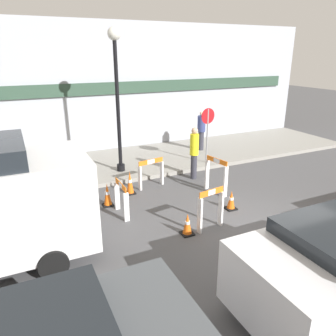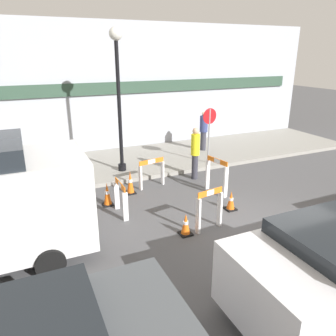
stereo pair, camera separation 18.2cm
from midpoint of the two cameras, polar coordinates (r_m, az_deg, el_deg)
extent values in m
plane|color=#4C4C4F|center=(8.57, 14.74, -10.82)|extent=(60.00, 60.00, 0.00)
cube|color=gray|center=(13.64, -2.70, 1.68)|extent=(18.00, 3.93, 0.14)
cube|color=#A3A8B2|center=(14.97, -6.01, 13.69)|extent=(18.00, 0.12, 5.50)
cube|color=#2D4738|center=(14.86, -5.87, 13.84)|extent=(16.20, 0.10, 0.50)
cylinder|color=black|center=(12.12, -8.63, 0.10)|extent=(0.29, 0.29, 0.24)
cylinder|color=black|center=(11.60, -9.16, 10.06)|extent=(0.13, 0.13, 4.49)
sphere|color=silver|center=(11.46, -9.85, 22.07)|extent=(0.44, 0.44, 0.44)
cylinder|color=gray|center=(12.71, 6.43, 5.51)|extent=(0.06, 0.06, 2.10)
cylinder|color=red|center=(12.55, 6.56, 8.98)|extent=(0.60, 0.07, 0.60)
cube|color=white|center=(9.39, -9.41, -4.86)|extent=(0.13, 0.06, 0.81)
cube|color=white|center=(8.71, -7.86, -6.77)|extent=(0.13, 0.06, 0.81)
cube|color=orange|center=(8.86, -8.82, -2.97)|extent=(0.04, 0.84, 0.15)
cube|color=white|center=(8.86, -8.82, -2.97)|extent=(0.03, 0.25, 0.14)
cube|color=white|center=(8.10, 4.92, -8.30)|extent=(0.08, 0.14, 0.94)
cube|color=white|center=(8.51, 8.58, -6.99)|extent=(0.08, 0.14, 0.94)
cube|color=orange|center=(8.07, 6.95, -4.20)|extent=(0.75, 0.14, 0.15)
cube|color=white|center=(8.07, 6.95, -4.20)|extent=(0.23, 0.07, 0.14)
cube|color=white|center=(10.14, 9.46, -2.39)|extent=(0.14, 0.08, 1.00)
cube|color=white|center=(10.69, 6.33, -1.09)|extent=(0.14, 0.08, 1.00)
cube|color=orange|center=(10.22, 8.00, 1.28)|extent=(0.19, 0.87, 0.15)
cube|color=white|center=(10.22, 8.00, 1.28)|extent=(0.08, 0.27, 0.14)
cube|color=white|center=(11.02, -1.56, -0.83)|extent=(0.08, 0.14, 0.81)
cube|color=white|center=(10.60, -5.40, -1.77)|extent=(0.08, 0.14, 0.81)
cube|color=orange|center=(10.64, -3.50, 1.13)|extent=(0.91, 0.19, 0.15)
cube|color=white|center=(10.64, -3.50, 1.13)|extent=(0.28, 0.08, 0.14)
cube|color=black|center=(10.50, -7.06, -4.34)|extent=(0.30, 0.30, 0.04)
cone|color=orange|center=(10.35, -7.15, -2.44)|extent=(0.22, 0.22, 0.71)
cylinder|color=white|center=(10.34, -7.15, -2.26)|extent=(0.13, 0.13, 0.10)
cube|color=black|center=(9.81, -10.92, -6.32)|extent=(0.30, 0.30, 0.04)
cone|color=orange|center=(9.67, -11.05, -4.45)|extent=(0.22, 0.22, 0.66)
cylinder|color=white|center=(9.65, -11.06, -4.27)|extent=(0.13, 0.13, 0.09)
cube|color=black|center=(9.59, 10.32, -6.92)|extent=(0.30, 0.30, 0.04)
cone|color=orange|center=(9.47, 10.42, -5.40)|extent=(0.22, 0.23, 0.52)
cylinder|color=white|center=(9.46, 10.43, -5.26)|extent=(0.13, 0.13, 0.07)
cube|color=black|center=(8.23, 2.71, -11.31)|extent=(0.30, 0.30, 0.04)
cone|color=orange|center=(8.09, 2.74, -9.61)|extent=(0.23, 0.23, 0.52)
cylinder|color=white|center=(8.08, 2.75, -9.45)|extent=(0.13, 0.13, 0.07)
cylinder|color=#33333D|center=(11.54, 4.06, 0.24)|extent=(0.31, 0.31, 0.88)
cylinder|color=yellow|center=(11.30, 4.15, 4.10)|extent=(0.43, 0.43, 0.73)
sphere|color=#DBAD89|center=(11.18, 4.21, 6.48)|extent=(0.32, 0.32, 0.23)
cylinder|color=#33333D|center=(14.58, 5.39, 4.76)|extent=(0.32, 0.32, 0.83)
cylinder|color=navy|center=(14.40, 5.49, 7.68)|extent=(0.45, 0.45, 0.69)
sphere|color=beige|center=(14.32, 5.55, 9.41)|extent=(0.25, 0.25, 0.19)
cylinder|color=black|center=(5.51, -11.39, -26.56)|extent=(0.60, 0.18, 0.60)
cylinder|color=black|center=(6.41, 13.42, -18.96)|extent=(0.60, 0.18, 0.60)
cylinder|color=black|center=(8.90, -21.56, -8.21)|extent=(0.60, 0.18, 0.60)
cylinder|color=black|center=(7.10, -20.03, -15.48)|extent=(0.60, 0.18, 0.60)
camera|label=1|loc=(0.09, -90.54, -0.19)|focal=35.00mm
camera|label=2|loc=(0.09, 89.46, 0.19)|focal=35.00mm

